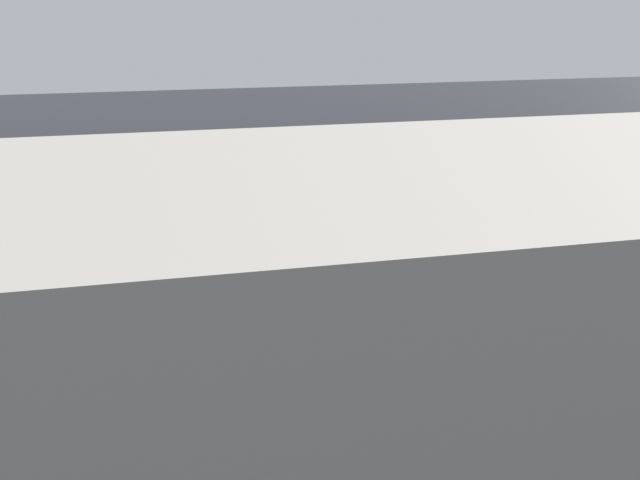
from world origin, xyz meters
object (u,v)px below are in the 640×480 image
at_px(pedestrian, 159,285).
at_px(fire_hydrant, 231,310).
at_px(sign_post, 189,276).
at_px(moving_hatchback, 360,212).

bearing_deg(pedestrian, fire_hydrant, 176.79).
distance_m(pedestrian, sign_post, 1.50).
relative_size(moving_hatchback, fire_hydrant, 4.87).
height_order(fire_hydrant, pedestrian, pedestrian).
relative_size(moving_hatchback, pedestrian, 2.41).
height_order(pedestrian, sign_post, sign_post).
bearing_deg(sign_post, moving_hatchback, -131.76).
xyz_separation_m(pedestrian, sign_post, (-0.47, 1.29, 0.62)).
xyz_separation_m(fire_hydrant, pedestrian, (1.17, -0.07, 0.56)).
bearing_deg(fire_hydrant, moving_hatchback, -135.47).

